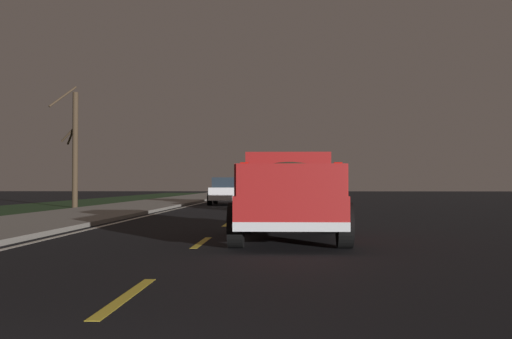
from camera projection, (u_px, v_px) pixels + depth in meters
name	position (u px, v px, depth m)	size (l,w,h in m)	color
ground	(248.00, 209.00, 29.42)	(144.00, 144.00, 0.00)	black
sidewalk_shoulder	(126.00, 208.00, 29.67)	(108.00, 4.00, 0.12)	gray
grass_verge	(21.00, 209.00, 29.88)	(108.00, 6.00, 0.01)	#1E3819
lane_markings	(201.00, 207.00, 32.14)	(108.86, 3.54, 0.01)	yellow
pickup_truck	(288.00, 193.00, 13.56)	(5.44, 2.32, 1.87)	maroon
sedan_red	(286.00, 190.00, 43.33)	(4.42, 2.06, 1.54)	maroon
sedan_black	(290.00, 193.00, 27.45)	(4.44, 2.08, 1.54)	black
sedan_white	(228.00, 191.00, 36.31)	(4.40, 2.03, 1.54)	silver
bare_tree_far	(74.00, 147.00, 31.68)	(2.22, 1.10, 6.06)	#423323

